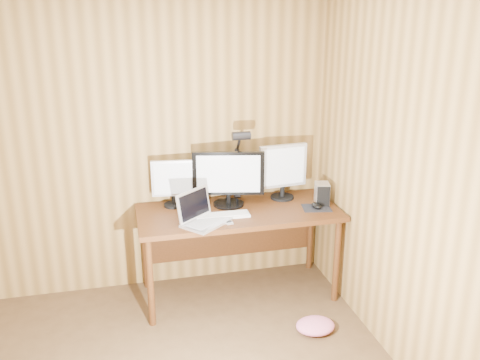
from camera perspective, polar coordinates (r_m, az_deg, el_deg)
name	(u,v)px	position (r m, az deg, el deg)	size (l,w,h in m)	color
room_shell	(117,256)	(2.27, -13.66, -8.27)	(4.00, 4.00, 4.00)	#4D361D
desk	(236,221)	(4.17, -0.40, -4.62)	(1.60, 0.70, 0.75)	#47250E
monitor_center	(228,178)	(4.09, -1.31, 0.25)	(0.57, 0.25, 0.45)	black
monitor_left	(173,182)	(4.11, -7.55, -0.24)	(0.34, 0.16, 0.39)	black
monitor_right	(283,170)	(4.25, 4.85, 1.15)	(0.42, 0.20, 0.47)	black
laptop	(201,215)	(3.81, -4.42, -3.95)	(0.43, 0.42, 0.24)	silver
keyboard	(222,215)	(3.93, -2.06, -3.99)	(0.43, 0.14, 0.02)	silver
mousepad	(317,208)	(4.15, 8.59, -3.11)	(0.22, 0.18, 0.00)	black
mouse	(317,205)	(4.14, 8.60, -2.83)	(0.07, 0.12, 0.04)	black
hard_drive	(322,194)	(4.22, 9.20, -1.52)	(0.14, 0.18, 0.18)	silver
phone	(228,222)	(3.83, -1.37, -4.70)	(0.07, 0.11, 0.01)	silver
speaker	(319,188)	(4.41, 8.87, -0.95)	(0.06, 0.06, 0.13)	black
desk_lamp	(239,154)	(4.16, -0.08, 2.89)	(0.15, 0.21, 0.64)	black
fabric_pile	(315,326)	(3.94, 8.45, -15.89)	(0.29, 0.24, 0.09)	#CF6484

